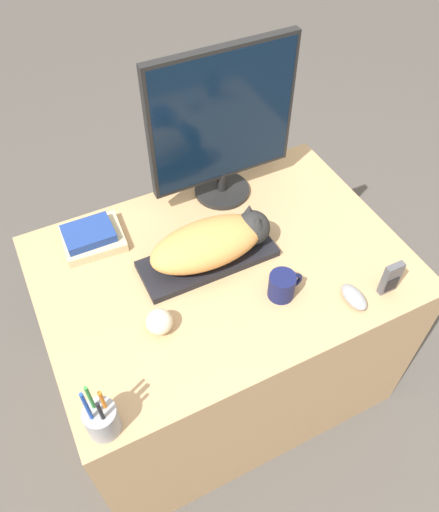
{
  "coord_description": "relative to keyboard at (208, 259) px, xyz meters",
  "views": [
    {
      "loc": [
        -0.45,
        -0.48,
        1.91
      ],
      "look_at": [
        -0.02,
        0.38,
        0.78
      ],
      "focal_mm": 35.0,
      "sensor_mm": 36.0,
      "label": 1
    }
  ],
  "objects": [
    {
      "name": "ground_plane",
      "position": [
        0.04,
        -0.43,
        -0.73
      ],
      "size": [
        12.0,
        12.0,
        0.0
      ],
      "primitive_type": "plane",
      "color": "#4C4742"
    },
    {
      "name": "desk",
      "position": [
        0.04,
        -0.03,
        -0.37
      ],
      "size": [
        1.12,
        0.8,
        0.72
      ],
      "color": "tan",
      "rests_on": "ground_plane"
    },
    {
      "name": "keyboard",
      "position": [
        0.0,
        0.0,
        0.0
      ],
      "size": [
        0.42,
        0.16,
        0.02
      ],
      "color": "black",
      "rests_on": "desk"
    },
    {
      "name": "cat",
      "position": [
        0.03,
        0.0,
        0.07
      ],
      "size": [
        0.39,
        0.17,
        0.13
      ],
      "color": "#D18C47",
      "rests_on": "keyboard"
    },
    {
      "name": "monitor",
      "position": [
        0.18,
        0.26,
        0.27
      ],
      "size": [
        0.49,
        0.19,
        0.53
      ],
      "color": "black",
      "rests_on": "desk"
    },
    {
      "name": "computer_mouse",
      "position": [
        0.31,
        -0.32,
        0.01
      ],
      "size": [
        0.05,
        0.1,
        0.04
      ],
      "color": "gray",
      "rests_on": "desk"
    },
    {
      "name": "coffee_mug",
      "position": [
        0.14,
        -0.21,
        0.03
      ],
      "size": [
        0.11,
        0.08,
        0.08
      ],
      "color": "#141947",
      "rests_on": "desk"
    },
    {
      "name": "pen_cup",
      "position": [
        -0.45,
        -0.36,
        0.04
      ],
      "size": [
        0.08,
        0.08,
        0.21
      ],
      "color": "#939399",
      "rests_on": "desk"
    },
    {
      "name": "baseball",
      "position": [
        -0.22,
        -0.16,
        0.02
      ],
      "size": [
        0.07,
        0.07,
        0.07
      ],
      "color": "beige",
      "rests_on": "desk"
    },
    {
      "name": "phone",
      "position": [
        0.42,
        -0.33,
        0.04
      ],
      "size": [
        0.06,
        0.02,
        0.11
      ],
      "color": "#4C4C51",
      "rests_on": "desk"
    },
    {
      "name": "book_stack",
      "position": [
        -0.3,
        0.24,
        0.01
      ],
      "size": [
        0.2,
        0.18,
        0.06
      ],
      "color": "#C6B284",
      "rests_on": "desk"
    }
  ]
}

